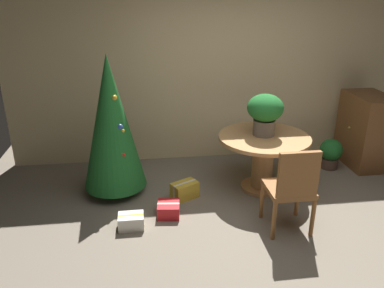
% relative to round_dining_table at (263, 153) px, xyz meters
% --- Properties ---
extents(ground_plane, '(6.60, 6.60, 0.00)m').
position_rel_round_dining_table_xyz_m(ground_plane, '(-0.28, -1.06, -0.49)').
color(ground_plane, '#756B5B').
extents(back_wall_panel, '(6.00, 0.10, 2.60)m').
position_rel_round_dining_table_xyz_m(back_wall_panel, '(-0.28, 1.14, 0.81)').
color(back_wall_panel, beige).
rests_on(back_wall_panel, ground_plane).
extents(round_dining_table, '(1.11, 1.11, 0.70)m').
position_rel_round_dining_table_xyz_m(round_dining_table, '(0.00, 0.00, 0.00)').
color(round_dining_table, '#B27F4C').
rests_on(round_dining_table, ground_plane).
extents(flower_vase, '(0.43, 0.43, 0.50)m').
position_rel_round_dining_table_xyz_m(flower_vase, '(0.00, 0.05, 0.52)').
color(flower_vase, '#665B51').
rests_on(flower_vase, round_dining_table).
extents(wooden_chair_near, '(0.45, 0.45, 0.94)m').
position_rel_round_dining_table_xyz_m(wooden_chair_near, '(0.00, -0.94, 0.03)').
color(wooden_chair_near, brown).
rests_on(wooden_chair_near, ground_plane).
extents(holiday_tree, '(0.75, 0.75, 1.70)m').
position_rel_round_dining_table_xyz_m(holiday_tree, '(-1.81, 0.15, 0.42)').
color(holiday_tree, brown).
rests_on(holiday_tree, ground_plane).
extents(gift_box_red, '(0.27, 0.28, 0.15)m').
position_rel_round_dining_table_xyz_m(gift_box_red, '(-1.21, -0.48, -0.41)').
color(gift_box_red, red).
rests_on(gift_box_red, ground_plane).
extents(gift_box_gold, '(0.36, 0.31, 0.20)m').
position_rel_round_dining_table_xyz_m(gift_box_gold, '(-0.98, -0.12, -0.39)').
color(gift_box_gold, gold).
rests_on(gift_box_gold, ground_plane).
extents(gift_box_cream, '(0.27, 0.20, 0.15)m').
position_rel_round_dining_table_xyz_m(gift_box_cream, '(-1.62, -0.67, -0.41)').
color(gift_box_cream, silver).
rests_on(gift_box_cream, ground_plane).
extents(wooden_cabinet, '(0.52, 0.79, 1.02)m').
position_rel_round_dining_table_xyz_m(wooden_cabinet, '(1.65, 0.54, 0.02)').
color(wooden_cabinet, brown).
rests_on(wooden_cabinet, ground_plane).
extents(potted_plant, '(0.31, 0.31, 0.43)m').
position_rel_round_dining_table_xyz_m(potted_plant, '(1.13, 0.45, -0.25)').
color(potted_plant, '#4C382D').
rests_on(potted_plant, ground_plane).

